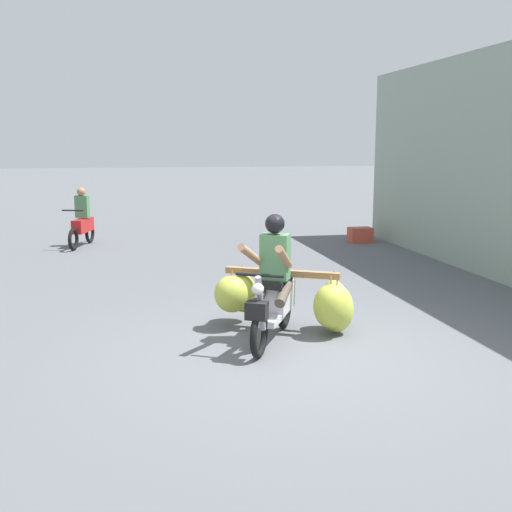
# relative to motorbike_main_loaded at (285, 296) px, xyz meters

# --- Properties ---
(ground_plane) EXTENTS (120.00, 120.00, 0.00)m
(ground_plane) POSITION_rel_motorbike_main_loaded_xyz_m (-0.06, -0.78, -0.50)
(ground_plane) COLOR #56595E
(motorbike_main_loaded) EXTENTS (1.85, 1.96, 1.58)m
(motorbike_main_loaded) POSITION_rel_motorbike_main_loaded_xyz_m (0.00, 0.00, 0.00)
(motorbike_main_loaded) COLOR black
(motorbike_main_loaded) RESTS_ON ground
(motorbike_distant_ahead_left) EXTENTS (0.66, 1.58, 1.40)m
(motorbike_distant_ahead_left) POSITION_rel_motorbike_main_loaded_xyz_m (-2.99, 7.72, 0.07)
(motorbike_distant_ahead_left) COLOR black
(motorbike_distant_ahead_left) RESTS_ON ground
(produce_crate) EXTENTS (0.56, 0.40, 0.36)m
(produce_crate) POSITION_rel_motorbike_main_loaded_xyz_m (3.74, 6.98, -0.32)
(produce_crate) COLOR #CC4C38
(produce_crate) RESTS_ON ground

